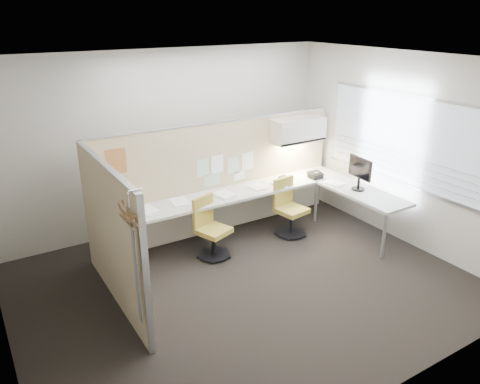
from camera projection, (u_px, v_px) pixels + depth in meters
floor at (244, 284)px, 6.06m from camera, size 5.50×4.50×0.01m
ceiling at (245, 61)px, 5.04m from camera, size 5.50×4.50×0.01m
wall_back at (168, 141)px, 7.33m from camera, size 5.50×0.02×2.80m
wall_front at (393, 265)px, 3.77m from camera, size 5.50×0.02×2.80m
wall_right at (402, 149)px, 6.90m from camera, size 0.02×4.50×2.80m
window_pane at (402, 139)px, 6.83m from camera, size 0.01×2.80×1.30m
partition_back at (219, 178)px, 7.28m from camera, size 4.10×0.06×1.75m
partition_left at (112, 236)px, 5.40m from camera, size 0.06×2.20×1.75m
desk at (256, 199)px, 7.19m from camera, size 4.00×2.07×0.73m
overhead_bin at (298, 130)px, 7.54m from camera, size 0.90×0.36×0.38m
task_light_strip at (297, 142)px, 7.62m from camera, size 0.60×0.06×0.02m
pinned_papers at (225, 168)px, 7.23m from camera, size 1.01×0.00×0.47m
poster at (116, 161)px, 6.27m from camera, size 0.28×0.00×0.35m
chair_left at (210, 230)px, 6.64m from camera, size 0.52×0.54×0.87m
chair_right at (289, 209)px, 7.30m from camera, size 0.47×0.49×0.89m
monitor at (360, 172)px, 7.10m from camera, size 0.20×0.49×0.51m
phone at (315, 175)px, 7.68m from camera, size 0.21×0.20×0.12m
stapler at (282, 177)px, 7.67m from camera, size 0.15×0.07×0.05m
tape_dispenser at (283, 178)px, 7.62m from camera, size 0.12×0.10×0.06m
coat_hook at (130, 228)px, 4.37m from camera, size 0.18×0.46×1.39m
paper_stack_0 at (147, 210)px, 6.43m from camera, size 0.29×0.34×0.03m
paper_stack_1 at (179, 202)px, 6.72m from camera, size 0.27×0.33×0.02m
paper_stack_2 at (224, 195)px, 6.93m from camera, size 0.27×0.33×0.05m
paper_stack_3 at (257, 187)px, 7.30m from camera, size 0.24×0.31×0.02m
paper_stack_4 at (282, 184)px, 7.42m from camera, size 0.31×0.35×0.03m
paper_stack_5 at (334, 183)px, 7.45m from camera, size 0.30×0.35×0.02m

